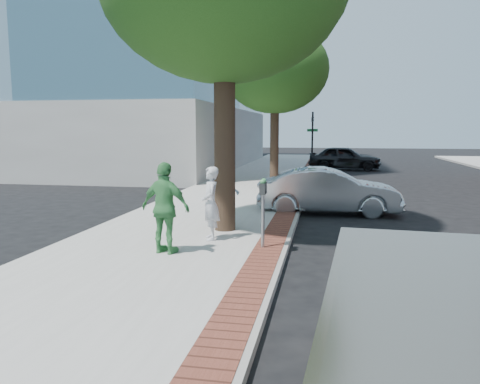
% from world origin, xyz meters
% --- Properties ---
extents(ground, '(120.00, 120.00, 0.00)m').
position_xyz_m(ground, '(0.00, 0.00, 0.00)').
color(ground, black).
rests_on(ground, ground).
extents(sidewalk, '(5.00, 60.00, 0.15)m').
position_xyz_m(sidewalk, '(-1.50, 8.00, 0.07)').
color(sidewalk, '#9E9991').
rests_on(sidewalk, ground).
extents(brick_strip, '(0.60, 60.00, 0.01)m').
position_xyz_m(brick_strip, '(0.70, 8.00, 0.15)').
color(brick_strip, brown).
rests_on(brick_strip, sidewalk).
extents(curb, '(0.10, 60.00, 0.15)m').
position_xyz_m(curb, '(1.05, 8.00, 0.07)').
color(curb, gray).
rests_on(curb, ground).
extents(office_base, '(18.20, 22.20, 4.00)m').
position_xyz_m(office_base, '(-13.00, 22.00, 2.00)').
color(office_base, gray).
rests_on(office_base, ground).
extents(signal_near, '(0.70, 0.15, 3.80)m').
position_xyz_m(signal_near, '(0.90, 22.00, 2.25)').
color(signal_near, black).
rests_on(signal_near, ground).
extents(tree_far, '(4.80, 4.80, 7.14)m').
position_xyz_m(tree_far, '(-0.50, 12.00, 5.30)').
color(tree_far, black).
rests_on(tree_far, sidewalk).
extents(parking_meter, '(0.12, 0.32, 1.47)m').
position_xyz_m(parking_meter, '(0.58, 0.28, 1.21)').
color(parking_meter, gray).
rests_on(parking_meter, sidewalk).
extents(person_gray, '(0.58, 0.71, 1.67)m').
position_xyz_m(person_gray, '(-0.69, 0.80, 0.98)').
color(person_gray, silver).
rests_on(person_gray, sidewalk).
extents(person_officer, '(0.98, 1.08, 1.81)m').
position_xyz_m(person_officer, '(-0.76, 2.71, 1.06)').
color(person_officer, '#91BEE1').
rests_on(person_officer, sidewalk).
extents(person_green, '(1.17, 0.70, 1.86)m').
position_xyz_m(person_green, '(-1.29, -0.53, 1.08)').
color(person_green, '#408E4B').
rests_on(person_green, sidewalk).
extents(sedan_silver, '(4.48, 1.77, 1.45)m').
position_xyz_m(sedan_silver, '(1.95, 5.47, 0.73)').
color(sedan_silver, '#AAAEB1').
rests_on(sedan_silver, ground).
extents(bg_car, '(4.80, 2.26, 1.59)m').
position_xyz_m(bg_car, '(3.03, 22.19, 0.79)').
color(bg_car, black).
rests_on(bg_car, ground).
extents(van, '(2.02, 4.55, 1.64)m').
position_xyz_m(van, '(2.76, -5.86, 0.90)').
color(van, gray).
rests_on(van, ground).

